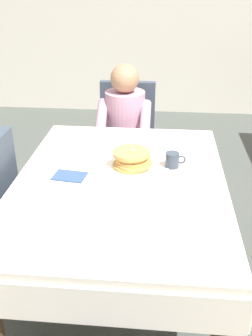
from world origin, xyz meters
name	(u,v)px	position (x,y,z in m)	size (l,w,h in m)	color
ground_plane	(121,286)	(0.00, 0.00, 0.00)	(14.00, 14.00, 0.00)	#474C47
dining_table_main	(120,194)	(0.00, 0.00, 0.65)	(1.12, 1.52, 0.74)	silver
chair_diner	(127,134)	(-0.07, 1.17, 0.53)	(0.44, 0.45, 0.93)	#384251
diner_person	(125,124)	(-0.07, 1.01, 0.67)	(0.40, 0.43, 1.12)	#B2849E
plate_breakfast	(132,168)	(0.05, 0.13, 0.75)	(0.28, 0.28, 0.02)	white
breakfast_stack	(132,159)	(0.05, 0.13, 0.80)	(0.22, 0.21, 0.10)	tan
cup_coffee	(173,160)	(0.27, 0.17, 0.78)	(0.11, 0.08, 0.08)	#333D4C
syrup_pitcher	(88,148)	(-0.22, 0.30, 0.78)	(0.08, 0.08, 0.07)	silver
fork_left_of_plate	(98,169)	(-0.14, 0.11, 0.74)	(0.18, 0.01, 0.01)	silver
knife_right_of_plate	(167,172)	(0.24, 0.11, 0.74)	(0.20, 0.01, 0.01)	silver
spoon_near_edge	(119,199)	(0.01, -0.20, 0.74)	(0.15, 0.01, 0.01)	silver
napkin_folded	(70,176)	(-0.27, 0.01, 0.74)	(0.17, 0.12, 0.01)	#334C7F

